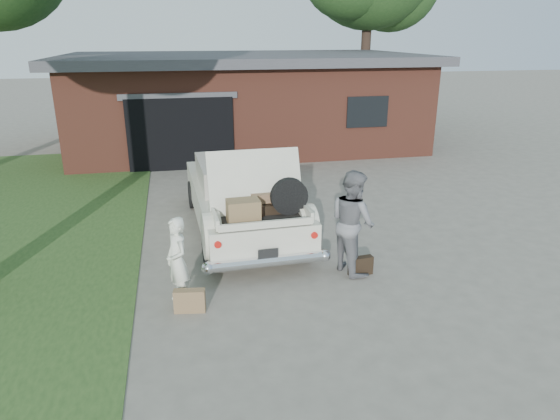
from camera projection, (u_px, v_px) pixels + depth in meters
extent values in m
plane|color=gray|center=(287.00, 282.00, 8.51)|extent=(90.00, 90.00, 0.00)
cube|color=brown|center=(245.00, 104.00, 18.80)|extent=(12.00, 7.00, 3.00)
cube|color=#4C4C51|center=(244.00, 58.00, 18.25)|extent=(12.80, 7.80, 0.30)
cube|color=black|center=(181.00, 134.00, 15.26)|extent=(3.20, 0.30, 2.20)
cube|color=#4C4C51|center=(178.00, 96.00, 14.81)|extent=(3.50, 0.12, 0.18)
cube|color=black|center=(367.00, 112.00, 16.22)|extent=(1.40, 0.08, 1.00)
cylinder|color=#38281E|center=(365.00, 60.00, 23.10)|extent=(0.44, 0.44, 5.65)
cube|color=beige|center=(241.00, 202.00, 10.60)|extent=(2.07, 5.06, 0.65)
cube|color=#B6ADA1|center=(238.00, 172.00, 10.68)|extent=(1.72, 2.05, 0.52)
cube|color=black|center=(231.00, 163.00, 11.56)|extent=(1.55, 0.13, 0.44)
cube|color=black|center=(246.00, 185.00, 9.82)|extent=(1.55, 0.13, 0.44)
cylinder|color=black|center=(210.00, 250.00, 8.94)|extent=(0.24, 0.67, 0.66)
cylinder|color=black|center=(304.00, 241.00, 9.35)|extent=(0.24, 0.67, 0.66)
cylinder|color=black|center=(194.00, 195.00, 12.05)|extent=(0.24, 0.67, 0.66)
cylinder|color=black|center=(265.00, 189.00, 12.46)|extent=(0.24, 0.67, 0.66)
cylinder|color=silver|center=(268.00, 262.00, 8.35)|extent=(2.05, 0.25, 0.18)
cylinder|color=#A5140F|center=(218.00, 244.00, 8.09)|extent=(0.12, 0.10, 0.12)
cylinder|color=#A5140F|center=(314.00, 235.00, 8.47)|extent=(0.12, 0.10, 0.12)
cube|color=black|center=(268.00, 254.00, 8.28)|extent=(0.34, 0.03, 0.17)
cube|color=black|center=(259.00, 217.00, 8.75)|extent=(1.59, 1.15, 0.04)
cube|color=beige|center=(214.00, 215.00, 8.53)|extent=(0.10, 1.10, 0.18)
cube|color=beige|center=(303.00, 208.00, 8.90)|extent=(0.10, 1.10, 0.18)
cube|color=beige|center=(266.00, 224.00, 8.23)|extent=(1.60, 0.11, 0.12)
cube|color=beige|center=(255.00, 181.00, 8.87)|extent=(1.70, 0.53, 1.08)
cube|color=#472D1E|center=(246.00, 210.00, 8.75)|extent=(0.58, 0.39, 0.18)
cube|color=olive|center=(243.00, 211.00, 8.41)|extent=(0.56, 0.38, 0.38)
cube|color=black|center=(264.00, 208.00, 8.88)|extent=(0.55, 0.37, 0.17)
cube|color=#936C4A|center=(263.00, 197.00, 8.90)|extent=(0.47, 0.32, 0.16)
cylinder|color=black|center=(289.00, 196.00, 8.71)|extent=(0.66, 0.18, 0.66)
imported|color=silver|center=(177.00, 261.00, 7.66)|extent=(0.51, 0.60, 1.41)
imported|color=slate|center=(352.00, 222.00, 8.65)|extent=(0.91, 1.05, 1.84)
cube|color=olive|center=(190.00, 301.00, 7.56)|extent=(0.49, 0.22, 0.36)
cube|color=black|center=(361.00, 266.00, 8.73)|extent=(0.44, 0.19, 0.33)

